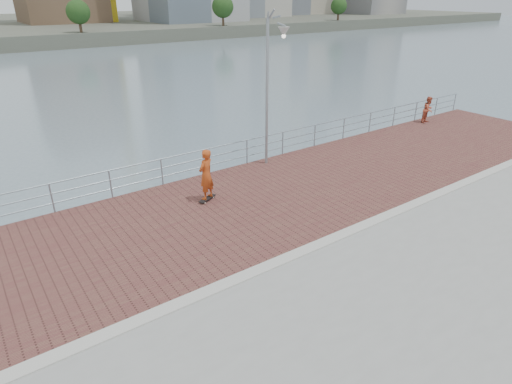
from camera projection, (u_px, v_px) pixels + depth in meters
water at (293, 309)px, 13.44m from camera, size 400.00×400.00×0.00m
brick_lane at (230, 209)px, 15.24m from camera, size 40.00×6.80×0.02m
curb at (296, 254)px, 12.58m from camera, size 40.00×0.40×0.06m
guardrail at (185, 163)px, 17.46m from camera, size 39.06×0.06×1.13m
street_lamp at (274, 65)px, 17.20m from camera, size 0.45×1.31×6.17m
skateboard at (207, 198)px, 15.86m from camera, size 0.83×0.54×0.09m
skateboarder at (206, 174)px, 15.45m from camera, size 0.82×0.70×1.90m
bystander at (428, 110)px, 25.12m from camera, size 0.81×0.67×1.53m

